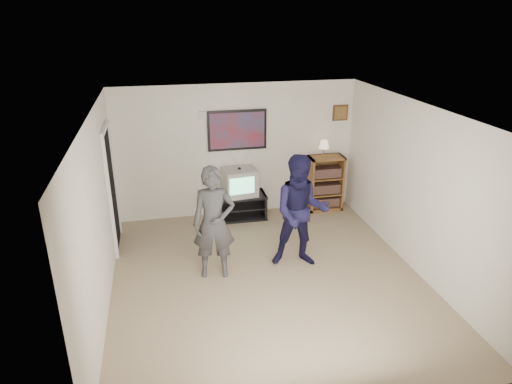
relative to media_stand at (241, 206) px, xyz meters
name	(u,v)px	position (x,y,z in m)	size (l,w,h in m)	color
room_shell	(264,193)	(0.00, -1.88, 1.01)	(4.51, 5.00, 2.51)	#76654B
media_stand	(241,206)	(0.00, 0.00, 0.00)	(0.95, 0.54, 0.47)	black
crt_television	(240,182)	(-0.02, 0.00, 0.49)	(0.60, 0.50, 0.50)	#A2A29D
bookshelf	(325,183)	(1.70, 0.05, 0.31)	(0.66, 0.38, 1.09)	brown
table_lamp	(324,148)	(1.64, 0.07, 1.01)	(0.20, 0.20, 0.32)	beige
person_tall	(214,223)	(-0.74, -1.89, 0.61)	(0.62, 0.41, 1.70)	#37373A
person_short	(301,212)	(0.58, -1.87, 0.65)	(0.86, 0.67, 1.77)	black
controller_left	(213,189)	(-0.71, -1.64, 1.04)	(0.03, 0.11, 0.03)	white
controller_right	(296,189)	(0.57, -1.60, 0.91)	(0.04, 0.13, 0.04)	white
poster	(237,130)	(0.00, 0.25, 1.41)	(1.10, 0.03, 0.75)	black
air_vent	(207,115)	(-0.55, 0.25, 1.71)	(0.28, 0.02, 0.14)	white
small_picture	(340,113)	(2.00, 0.25, 1.64)	(0.30, 0.03, 0.30)	#3E2813
doorway	(111,190)	(-2.24, -0.63, 0.76)	(0.03, 0.85, 2.00)	black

